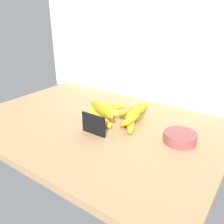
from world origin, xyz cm
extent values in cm
cube|color=tan|center=(0.00, 0.00, 1.50)|extent=(110.00, 76.00, 3.00)
cube|color=silver|center=(0.00, 39.00, 35.00)|extent=(130.00, 2.00, 70.00)
cube|color=black|center=(6.90, -8.35, 7.20)|extent=(11.00, 0.80, 8.40)
cube|color=#8E6349|center=(6.90, -7.55, 3.30)|extent=(9.90, 1.20, 0.60)
cylinder|color=#96494A|center=(37.22, 5.29, 4.88)|extent=(12.14, 12.14, 3.75)
ellipsoid|color=#A38425|center=(14.53, 9.20, 4.85)|extent=(5.79, 17.67, 3.69)
ellipsoid|color=yellow|center=(2.06, 1.28, 4.92)|extent=(19.67, 11.04, 3.83)
ellipsoid|color=gold|center=(0.96, 8.89, 4.91)|extent=(19.69, 9.66, 3.83)
ellipsoid|color=yellow|center=(16.34, 4.57, 4.62)|extent=(10.28, 15.02, 3.24)
ellipsoid|color=gold|center=(-3.12, 14.43, 5.01)|extent=(15.86, 13.04, 4.02)
ellipsoid|color=yellow|center=(16.86, 4.76, 7.87)|extent=(4.60, 15.80, 3.25)
ellipsoid|color=gold|center=(15.99, 10.41, 8.72)|extent=(4.24, 18.80, 4.04)
ellipsoid|color=#AD9217|center=(2.70, 2.31, 8.99)|extent=(20.42, 13.37, 4.33)
ellipsoid|color=#A1851A|center=(13.75, 10.30, 8.31)|extent=(9.01, 16.15, 3.23)
camera|label=1|loc=(60.37, -71.68, 48.29)|focal=37.63mm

